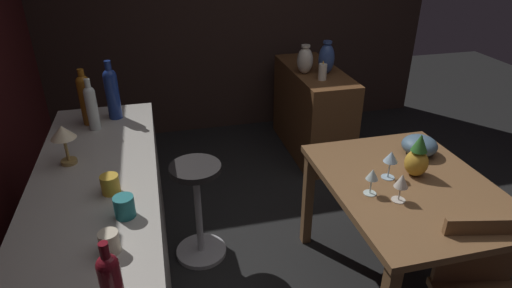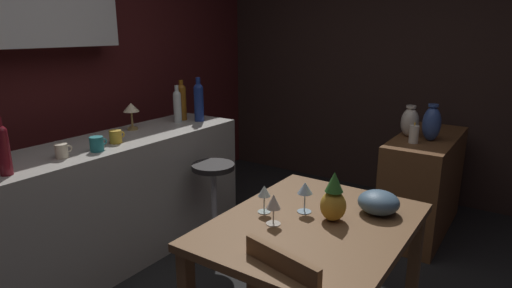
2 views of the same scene
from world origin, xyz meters
TOP-DOWN VIEW (x-y plane):
  - ground_plane at (0.00, 0.00)m, footprint 9.00×9.00m
  - wall_side_right at (2.55, 0.30)m, footprint 0.10×4.40m
  - dining_table at (-0.03, -0.29)m, footprint 1.12×0.87m
  - kitchen_counter at (0.04, 1.34)m, footprint 2.10×0.60m
  - sideboard_cabinet at (1.76, -0.42)m, footprint 1.10×0.44m
  - bar_stool at (0.53, 0.82)m, footprint 0.34×0.34m
  - wine_glass_left at (-0.16, -0.14)m, footprint 0.07×0.07m
  - wine_glass_right at (0.05, -0.19)m, footprint 0.08×0.08m
  - wine_glass_center at (-0.07, -0.02)m, footprint 0.07×0.07m
  - pineapple_centerpiece at (0.05, -0.36)m, footprint 0.13×0.13m
  - fruit_bowl at (0.26, -0.51)m, footprint 0.21×0.21m
  - wine_bottle_amber at (0.84, 1.42)m, footprint 0.08×0.08m
  - wine_bottle_ruby at (-0.74, 1.19)m, footprint 0.07×0.07m
  - wine_bottle_cobalt at (0.89, 1.27)m, footprint 0.08×0.08m
  - wine_bottle_clear at (0.75, 1.38)m, footprint 0.07×0.07m
  - cup_mustard at (0.02, 1.25)m, footprint 0.12×0.08m
  - cup_teal at (-0.18, 1.18)m, footprint 0.12×0.09m
  - cup_cream at (-0.39, 1.23)m, footprint 0.11×0.08m
  - counter_lamp at (0.35, 1.47)m, footprint 0.12×0.12m
  - pillar_candle_tall at (1.48, -0.37)m, footprint 0.07×0.07m
  - vase_ceramic_blue at (1.63, -0.46)m, footprint 0.14×0.14m
  - vase_ceramic_ivory at (1.68, -0.28)m, footprint 0.14×0.14m

SIDE VIEW (x-z plane):
  - ground_plane at x=0.00m, z-range 0.00..0.00m
  - bar_stool at x=0.53m, z-range 0.02..0.71m
  - sideboard_cabinet at x=1.76m, z-range 0.00..0.82m
  - kitchen_counter at x=0.04m, z-range 0.00..0.90m
  - dining_table at x=-0.03m, z-range 0.27..1.01m
  - fruit_bowl at x=0.26m, z-range 0.74..0.86m
  - pineapple_centerpiece at x=0.05m, z-range 0.72..0.97m
  - wine_glass_center at x=-0.07m, z-range 0.78..0.92m
  - wine_glass_left at x=-0.16m, z-range 0.77..0.93m
  - wine_glass_right at x=0.05m, z-range 0.78..0.95m
  - pillar_candle_tall at x=1.48m, z-range 0.81..0.97m
  - vase_ceramic_ivory at x=1.68m, z-range 0.81..1.06m
  - cup_cream at x=-0.39m, z-range 0.90..0.99m
  - cup_mustard at x=0.02m, z-range 0.90..0.99m
  - cup_teal at x=-0.18m, z-range 0.90..1.00m
  - vase_ceramic_blue at x=1.63m, z-range 0.81..1.10m
  - wine_bottle_clear at x=0.75m, z-range 0.89..1.21m
  - wine_bottle_ruby at x=-0.74m, z-range 0.89..1.21m
  - counter_lamp at x=0.35m, z-range 0.95..1.16m
  - wine_bottle_amber at x=0.84m, z-range 0.90..1.24m
  - wine_bottle_cobalt at x=0.89m, z-range 0.89..1.26m
  - wall_side_right at x=2.55m, z-range 0.00..2.60m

